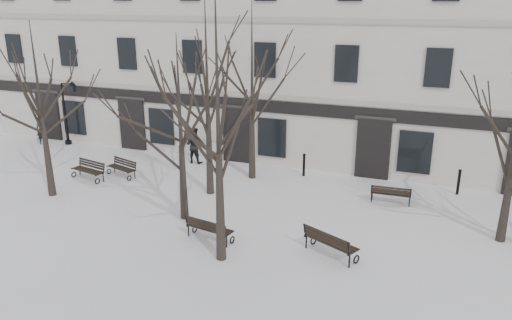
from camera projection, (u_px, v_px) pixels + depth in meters
The scene contains 17 objects.
ground at pixel (241, 235), 18.29m from camera, with size 100.00×100.00×0.00m, color white.
building at pixel (329, 50), 28.08m from camera, with size 40.40×10.20×11.40m.
tree_0 at pixel (38, 90), 20.58m from camera, with size 5.23×5.23×7.47m.
tree_1 at pixel (179, 107), 18.36m from camera, with size 4.99×4.99×7.13m.
tree_2 at pixel (217, 95), 14.94m from camera, with size 6.17×6.17×8.82m.
tree_4 at pixel (207, 72), 20.58m from camera, with size 6.01×6.01×8.58m.
tree_5 at pixel (252, 71), 22.57m from camera, with size 5.73×5.73×8.19m.
bench_0 at pixel (89, 169), 23.79m from camera, with size 1.88×1.01×0.90m.
bench_1 at pixel (209, 228), 17.74m from camera, with size 1.84×0.93×0.89m.
bench_2 at pixel (330, 242), 16.63m from camera, with size 2.02×1.45×0.97m.
bench_3 at pixel (122, 167), 24.22m from camera, with size 1.75×1.05×0.84m.
bench_4 at pixel (391, 193), 20.98m from camera, with size 1.67×0.69×0.83m.
lamp_post at pixel (68, 108), 28.93m from camera, with size 1.18×0.44×3.78m.
bollard_a at pixel (304, 164), 24.19m from camera, with size 0.15×0.15×1.15m.
bollard_b at pixel (459, 181), 21.90m from camera, with size 0.15×0.15×1.18m.
pedestrian_a at pixel (44, 144), 29.76m from camera, with size 0.63×0.41×1.73m, color black.
pedestrian_b at pixel (195, 163), 26.36m from camera, with size 0.94×0.73×1.92m, color black.
Camera 1 is at (6.46, -15.23, 8.29)m, focal length 35.00 mm.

